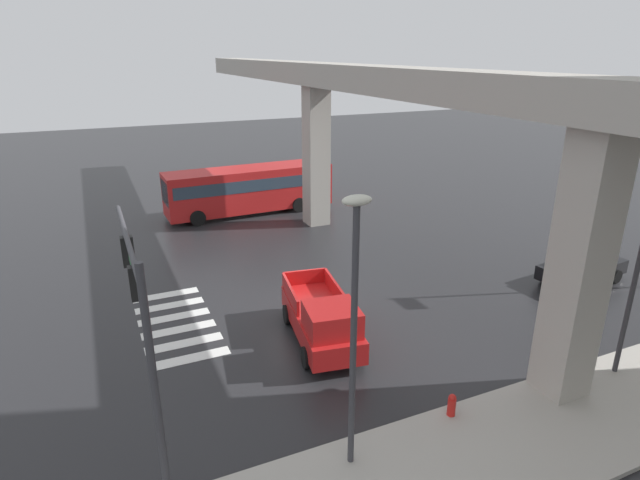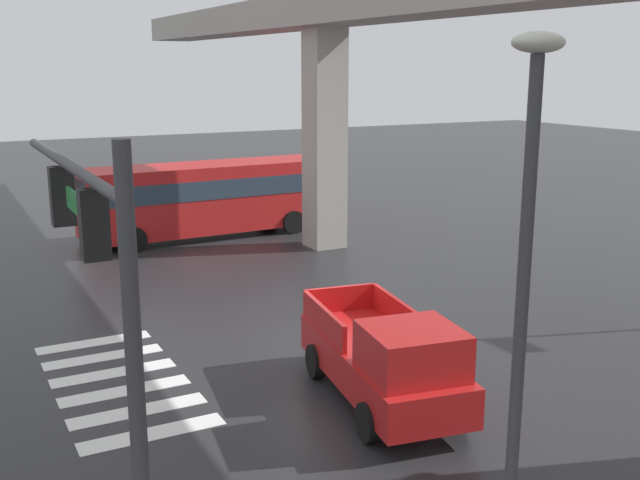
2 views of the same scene
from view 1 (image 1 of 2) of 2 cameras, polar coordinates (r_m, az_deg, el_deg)
The scene contains 10 objects.
ground_plane at distance 22.71m, azimuth -2.41°, elevation -6.48°, with size 120.00×120.00×0.00m, color #232326.
crosswalk_stripes at distance 21.57m, azimuth -15.40°, elevation -8.75°, with size 6.05×2.80×0.01m.
elevated_overpass at distance 22.72m, azimuth 9.46°, elevation 14.75°, with size 57.41×2.20×9.48m.
sidewalk_east at distance 16.07m, azimuth 20.27°, elevation -20.17°, with size 4.00×36.00×0.15m, color #ADA89E.
pickup_truck at distance 18.98m, azimuth 0.30°, elevation -8.76°, with size 5.34×2.68×2.08m.
city_bus at distance 34.47m, azimuth -7.74°, elevation 5.73°, with size 3.01×10.86×2.99m.
sedan_black at distance 26.85m, azimuth 26.79°, elevation -2.44°, with size 2.29×4.46×1.72m.
traffic_signal_mast at distance 13.15m, azimuth -19.09°, elevation -7.03°, with size 6.49×0.32×6.20m.
street_lamp_near_corner at distance 12.11m, azimuth 3.76°, elevation -7.41°, with size 0.44×0.70×7.24m.
fire_hydrant at distance 16.28m, azimuth 14.17°, elevation -17.23°, with size 0.24×0.24×0.85m.
Camera 1 is at (18.92, -7.43, 10.13)m, focal length 29.30 mm.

